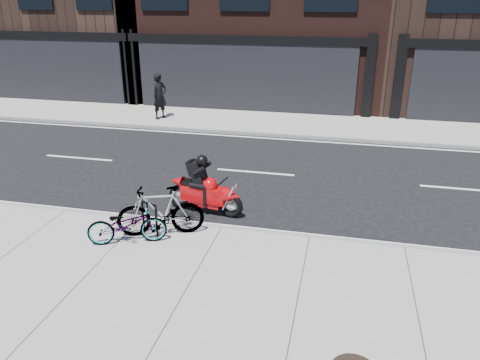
% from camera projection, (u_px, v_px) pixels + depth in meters
% --- Properties ---
extents(ground, '(120.00, 120.00, 0.00)m').
position_uv_depth(ground, '(241.00, 198.00, 12.53)').
color(ground, black).
rests_on(ground, ground).
extents(sidewalk_near, '(60.00, 6.00, 0.13)m').
position_uv_depth(sidewalk_near, '(176.00, 311.00, 7.99)').
color(sidewalk_near, gray).
rests_on(sidewalk_near, ground).
extents(sidewalk_far, '(60.00, 3.50, 0.13)m').
position_uv_depth(sidewalk_far, '(282.00, 123.00, 19.52)').
color(sidewalk_far, gray).
rests_on(sidewalk_far, ground).
extents(bike_rack, '(0.42, 0.19, 0.75)m').
position_uv_depth(bike_rack, '(150.00, 215.00, 10.27)').
color(bike_rack, black).
rests_on(bike_rack, sidewalk_near).
extents(bicycle_front, '(1.76, 1.15, 0.87)m').
position_uv_depth(bicycle_front, '(127.00, 224.00, 9.88)').
color(bicycle_front, gray).
rests_on(bicycle_front, sidewalk_near).
extents(bicycle_rear, '(1.96, 1.16, 1.14)m').
position_uv_depth(bicycle_rear, '(160.00, 211.00, 10.17)').
color(bicycle_rear, gray).
rests_on(bicycle_rear, sidewalk_near).
extents(motorcycle, '(2.02, 0.71, 1.52)m').
position_uv_depth(motorcycle, '(208.00, 190.00, 11.47)').
color(motorcycle, black).
rests_on(motorcycle, ground).
extents(pedestrian, '(0.74, 0.83, 1.90)m').
position_uv_depth(pedestrian, '(160.00, 96.00, 19.67)').
color(pedestrian, black).
rests_on(pedestrian, sidewalk_far).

